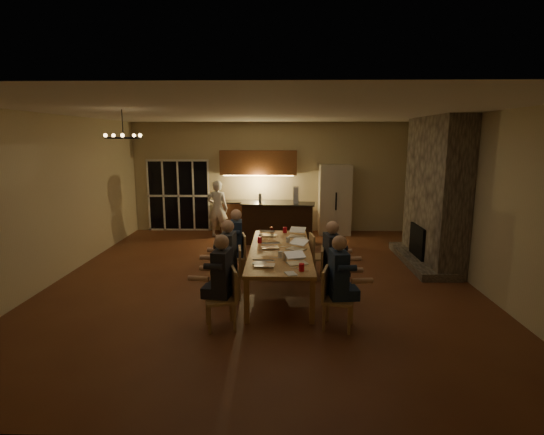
{
  "coord_description": "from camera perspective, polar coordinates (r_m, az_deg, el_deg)",
  "views": [
    {
      "loc": [
        0.4,
        -7.98,
        2.75
      ],
      "look_at": [
        0.19,
        0.3,
        1.19
      ],
      "focal_mm": 28.0,
      "sensor_mm": 36.0,
      "label": 1
    }
  ],
  "objects": [
    {
      "name": "chair_right_near",
      "position": [
        6.35,
        8.92,
        -10.77
      ],
      "size": [
        0.54,
        0.54,
        0.89
      ],
      "primitive_type": null,
      "rotation": [
        0.0,
        0.0,
        1.32
      ],
      "color": "tan",
      "rests_on": "ground"
    },
    {
      "name": "mug_mid",
      "position": [
        8.26,
        2.15,
        -3.0
      ],
      "size": [
        0.08,
        0.08,
        0.1
      ],
      "primitive_type": "cylinder",
      "color": "silver",
      "rests_on": "dining_table"
    },
    {
      "name": "person_right_mid",
      "position": [
        7.33,
        8.03,
        -5.79
      ],
      "size": [
        0.69,
        0.69,
        1.38
      ],
      "primitive_type": null,
      "rotation": [
        0.0,
        0.0,
        1.74
      ],
      "color": "#20222A",
      "rests_on": "ground"
    },
    {
      "name": "redcup_near",
      "position": [
        6.51,
        4.0,
        -6.7
      ],
      "size": [
        0.08,
        0.08,
        0.12
      ],
      "primitive_type": "cylinder",
      "color": "red",
      "rests_on": "dining_table"
    },
    {
      "name": "can_cola",
      "position": [
        9.11,
        -0.05,
        -1.64
      ],
      "size": [
        0.06,
        0.06,
        0.12
      ],
      "primitive_type": "cylinder",
      "color": "#3F0F0C",
      "rests_on": "dining_table"
    },
    {
      "name": "laptop_c",
      "position": [
        7.82,
        -0.29,
        -3.3
      ],
      "size": [
        0.36,
        0.32,
        0.23
      ],
      "primitive_type": null,
      "rotation": [
        0.0,
        0.0,
        3.29
      ],
      "color": "silver",
      "rests_on": "dining_table"
    },
    {
      "name": "redcup_mid",
      "position": [
        8.2,
        -1.68,
        -3.04
      ],
      "size": [
        0.08,
        0.08,
        0.12
      ],
      "primitive_type": "cylinder",
      "color": "red",
      "rests_on": "dining_table"
    },
    {
      "name": "bar_island",
      "position": [
        11.15,
        0.81,
        -0.77
      ],
      "size": [
        1.96,
        0.86,
        1.08
      ],
      "primitive_type": "cube",
      "rotation": [
        0.0,
        0.0,
        -0.09
      ],
      "color": "black",
      "rests_on": "ground"
    },
    {
      "name": "ceiling",
      "position": [
        8.01,
        -1.46,
        14.02
      ],
      "size": [
        8.0,
        9.0,
        0.04
      ],
      "primitive_type": "cube",
      "color": "white",
      "rests_on": "back_wall"
    },
    {
      "name": "chair_left_near",
      "position": [
        6.34,
        -6.94,
        -10.75
      ],
      "size": [
        0.54,
        0.54,
        0.89
      ],
      "primitive_type": null,
      "rotation": [
        0.0,
        0.0,
        -1.3
      ],
      "color": "tan",
      "rests_on": "ground"
    },
    {
      "name": "standing_person",
      "position": [
        12.01,
        -7.31,
        1.21
      ],
      "size": [
        0.62,
        0.45,
        1.59
      ],
      "primitive_type": "imported",
      "rotation": [
        0.0,
        0.0,
        3.01
      ],
      "color": "silver",
      "rests_on": "ground"
    },
    {
      "name": "dining_table",
      "position": [
        7.87,
        1.09,
        -6.9
      ],
      "size": [
        1.1,
        3.15,
        0.75
      ],
      "primitive_type": "cube",
      "color": "tan",
      "rests_on": "ground"
    },
    {
      "name": "french_doors",
      "position": [
        12.95,
        -12.44,
        2.87
      ],
      "size": [
        1.86,
        0.08,
        2.1
      ],
      "primitive_type": "cube",
      "color": "black",
      "rests_on": "ground"
    },
    {
      "name": "floor",
      "position": [
        8.46,
        -1.36,
        -8.33
      ],
      "size": [
        9.0,
        9.0,
        0.0
      ],
      "primitive_type": "plane",
      "color": "brown",
      "rests_on": "ground"
    },
    {
      "name": "laptop_a",
      "position": [
        6.75,
        -0.99,
        -5.58
      ],
      "size": [
        0.34,
        0.31,
        0.23
      ],
      "primitive_type": null,
      "rotation": [
        0.0,
        0.0,
        3.05
      ],
      "color": "silver",
      "rests_on": "dining_table"
    },
    {
      "name": "person_left_far",
      "position": [
        8.43,
        -4.79,
        -3.53
      ],
      "size": [
        0.65,
        0.65,
        1.38
      ],
      "primitive_type": null,
      "rotation": [
        0.0,
        0.0,
        -1.48
      ],
      "color": "#1D2849",
      "rests_on": "ground"
    },
    {
      "name": "laptop_e",
      "position": [
        8.79,
        -0.49,
        -1.74
      ],
      "size": [
        0.36,
        0.33,
        0.23
      ],
      "primitive_type": null,
      "rotation": [
        0.0,
        0.0,
        2.97
      ],
      "color": "silver",
      "rests_on": "dining_table"
    },
    {
      "name": "chandelier",
      "position": [
        7.39,
        -19.36,
        10.07
      ],
      "size": [
        0.58,
        0.58,
        0.03
      ],
      "primitive_type": "torus",
      "color": "black",
      "rests_on": "ceiling"
    },
    {
      "name": "chair_right_far",
      "position": [
        8.47,
        6.69,
        -5.2
      ],
      "size": [
        0.49,
        0.49,
        0.89
      ],
      "primitive_type": null,
      "rotation": [
        0.0,
        0.0,
        1.7
      ],
      "color": "tan",
      "rests_on": "ground"
    },
    {
      "name": "chair_left_far",
      "position": [
        8.42,
        -5.14,
        -5.27
      ],
      "size": [
        0.52,
        0.52,
        0.89
      ],
      "primitive_type": null,
      "rotation": [
        0.0,
        0.0,
        -1.37
      ],
      "color": "tan",
      "rests_on": "ground"
    },
    {
      "name": "plate_far",
      "position": [
        8.54,
        3.93,
        -2.85
      ],
      "size": [
        0.25,
        0.25,
        0.02
      ],
      "primitive_type": "cylinder",
      "color": "silver",
      "rests_on": "dining_table"
    },
    {
      "name": "refrigerator",
      "position": [
        12.35,
        8.41,
        2.4
      ],
      "size": [
        0.9,
        0.68,
        2.0
      ],
      "primitive_type": "cube",
      "color": "beige",
      "rests_on": "ground"
    },
    {
      "name": "plate_left",
      "position": [
        6.87,
        -1.69,
        -6.19
      ],
      "size": [
        0.24,
        0.24,
        0.02
      ],
      "primitive_type": "cylinder",
      "color": "silver",
      "rests_on": "dining_table"
    },
    {
      "name": "left_wall",
      "position": [
        9.2,
        -27.31,
        2.28
      ],
      "size": [
        0.04,
        9.0,
        3.2
      ],
      "primitive_type": "cube",
      "color": "tan",
      "rests_on": "ground"
    },
    {
      "name": "chair_right_mid",
      "position": [
        7.45,
        8.26,
        -7.49
      ],
      "size": [
        0.49,
        0.49,
        0.89
      ],
      "primitive_type": null,
      "rotation": [
        0.0,
        0.0,
        1.46
      ],
      "color": "tan",
      "rests_on": "ground"
    },
    {
      "name": "fireplace",
      "position": [
        9.83,
        21.09,
        3.23
      ],
      "size": [
        0.58,
        2.5,
        3.2
      ],
      "primitive_type": "cube",
      "color": "#756B5C",
      "rests_on": "ground"
    },
    {
      "name": "right_wall",
      "position": [
        8.84,
        25.62,
        2.13
      ],
      "size": [
        0.04,
        9.0,
        3.2
      ],
      "primitive_type": "cube",
      "color": "tan",
      "rests_on": "ground"
    },
    {
      "name": "can_silver",
      "position": [
        7.05,
        1.7,
        -5.33
      ],
      "size": [
        0.07,
        0.07,
        0.12
      ],
      "primitive_type": "cylinder",
      "color": "#B2B2B7",
      "rests_on": "dining_table"
    },
    {
      "name": "person_left_near",
      "position": [
        6.34,
        -6.68,
        -8.39
      ],
      "size": [
        0.68,
        0.68,
        1.38
      ],
      "primitive_type": null,
      "rotation": [
        0.0,
        0.0,
        -1.72
      ],
      "color": "#20222A",
      "rests_on": "ground"
    },
    {
      "name": "plate_near",
      "position": [
        7.23,
        3.48,
        -5.35
      ],
      "size": [
        0.25,
        0.25,
        0.02
      ],
      "primitive_type": "cylinder",
      "color": "silver",
      "rests_on": "dining_table"
    },
    {
      "name": "back_wall",
      "position": [
        12.56,
        -0.39,
        5.41
      ],
      "size": [
        8.0,
        0.04,
        3.2
      ],
      "primitive_type": "cube",
      "color": "tan",
      "rests_on": "ground"
    },
    {
      "name": "notepad",
      "position": [
        6.39,
        2.55,
        -7.55
      ],
      "size": [
        0.21,
        0.24,
        0.01
      ],
      "primitive_type": "cube",
      "rotation": [
        0.0,
        0.0,
        0.33
      ],
      "color": "white",
      "rests_on": "dining_table"
    },
    {
      "name": "laptop_b",
      "position": [
        6.87,
        3.42,
        -5.32
      ],
      "size": [
        0.39,
        0.37,
        0.23
      ],
      "primitive_type": null,
      "rotation": [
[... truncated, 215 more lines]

